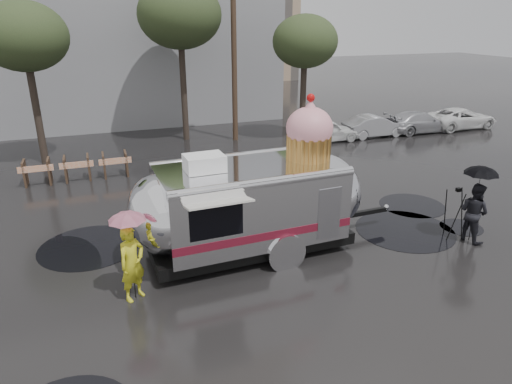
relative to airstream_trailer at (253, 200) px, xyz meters
name	(u,v)px	position (x,y,z in m)	size (l,w,h in m)	color
ground	(305,277)	(0.80, -1.82, -1.57)	(120.00, 120.00, 0.00)	black
puddles	(285,251)	(0.84, -0.39, -1.57)	(13.80, 9.21, 0.01)	black
grey_building	(91,13)	(-3.20, 22.18, 4.93)	(22.00, 12.00, 13.00)	slate
utility_pole	(234,51)	(3.30, 12.18, 3.05)	(1.60, 0.28, 9.00)	#473323
tree_left	(24,37)	(-6.20, 11.18, 3.91)	(3.64, 3.64, 6.95)	#382D26
tree_mid	(180,15)	(0.80, 13.18, 4.77)	(4.20, 4.20, 8.03)	#382D26
tree_right	(305,42)	(6.80, 11.18, 3.49)	(3.36, 3.36, 6.42)	#382D26
barricade_row	(77,168)	(-4.75, 8.15, -1.05)	(4.30, 0.80, 1.00)	#473323
parked_cars	(402,121)	(12.59, 10.18, -0.85)	(13.20, 1.90, 1.50)	silver
airstream_trailer	(253,200)	(0.00, 0.00, 0.00)	(8.32, 3.33, 4.48)	silver
person_left	(132,263)	(-3.45, -1.28, -0.63)	(0.67, 0.45, 1.87)	gold
umbrella_pink	(128,226)	(-3.45, -1.28, 0.34)	(1.06, 1.06, 2.27)	pink
person_right	(474,212)	(6.37, -1.61, -0.66)	(0.87, 0.48, 1.82)	black
umbrella_black	(480,179)	(6.37, -1.61, 0.39)	(1.20, 1.20, 2.37)	black
tripod	(455,208)	(5.99, -1.27, -0.60)	(0.59, 0.67, 1.61)	black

